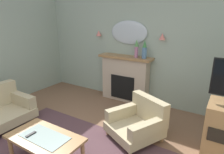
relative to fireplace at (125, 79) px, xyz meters
name	(u,v)px	position (x,y,z in m)	size (l,w,h in m)	color
wall_back	(139,46)	(0.25, 0.22, 0.82)	(6.42, 0.10, 2.79)	#93A393
fireplace	(125,79)	(0.00, 0.00, 0.00)	(1.36, 0.36, 1.16)	tan
mantel_vase_centre	(136,48)	(0.30, -0.03, 0.82)	(0.10, 0.10, 0.42)	#9E6084
mantel_vase_left	(144,50)	(0.50, -0.03, 0.79)	(0.11, 0.11, 0.41)	#4C7093
wall_mirror	(129,32)	(0.00, 0.14, 1.14)	(0.96, 0.06, 0.56)	#B2BCC6
wall_sconce_left	(99,33)	(-0.85, 0.09, 1.09)	(0.14, 0.14, 0.14)	#D17066
wall_sconce_right	(162,37)	(0.85, 0.09, 1.09)	(0.14, 0.14, 0.14)	#D17066
coffee_table	(45,140)	(0.10, -2.62, -0.19)	(1.10, 0.60, 0.45)	olive
tv_remote	(31,134)	(-0.10, -2.69, -0.12)	(0.04, 0.16, 0.02)	black
armchair_near_fireplace	(138,121)	(0.97, -1.30, -0.27)	(1.08, 1.09, 0.71)	tan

